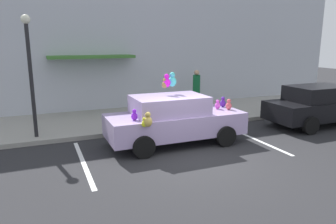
# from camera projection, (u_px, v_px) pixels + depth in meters

# --- Properties ---
(ground_plane) EXTENTS (60.00, 60.00, 0.00)m
(ground_plane) POSITION_uv_depth(u_px,v_px,m) (195.00, 160.00, 8.56)
(ground_plane) COLOR #262628
(sidewalk) EXTENTS (24.00, 4.00, 0.15)m
(sidewalk) POSITION_uv_depth(u_px,v_px,m) (140.00, 118.00, 13.05)
(sidewalk) COLOR gray
(sidewalk) RESTS_ON ground
(storefront_building) EXTENTS (24.00, 1.25, 6.40)m
(storefront_building) POSITION_uv_depth(u_px,v_px,m) (124.00, 41.00, 14.30)
(storefront_building) COLOR #B2B7C1
(storefront_building) RESTS_ON ground
(parking_stripe_front) EXTENTS (0.12, 3.60, 0.01)m
(parking_stripe_front) POSITION_uv_depth(u_px,v_px,m) (254.00, 138.00, 10.48)
(parking_stripe_front) COLOR silver
(parking_stripe_front) RESTS_ON ground
(parking_stripe_rear) EXTENTS (0.12, 3.60, 0.01)m
(parking_stripe_rear) POSITION_uv_depth(u_px,v_px,m) (83.00, 162.00, 8.39)
(parking_stripe_rear) COLOR silver
(parking_stripe_rear) RESTS_ON ground
(plush_covered_car) EXTENTS (4.29, 1.99, 2.23)m
(plush_covered_car) POSITION_uv_depth(u_px,v_px,m) (174.00, 119.00, 9.80)
(plush_covered_car) COLOR #A891C2
(plush_covered_car) RESTS_ON ground
(parked_sedan_behind) EXTENTS (4.42, 1.87, 1.54)m
(parked_sedan_behind) POSITION_uv_depth(u_px,v_px,m) (320.00, 105.00, 12.03)
(parked_sedan_behind) COLOR black
(parked_sedan_behind) RESTS_ON ground
(teddy_bear_on_sidewalk) EXTENTS (0.31, 0.26, 0.59)m
(teddy_bear_on_sidewalk) POSITION_uv_depth(u_px,v_px,m) (162.00, 116.00, 11.87)
(teddy_bear_on_sidewalk) COLOR beige
(teddy_bear_on_sidewalk) RESTS_ON sidewalk
(street_lamp_post) EXTENTS (0.28, 0.28, 3.82)m
(street_lamp_post) POSITION_uv_depth(u_px,v_px,m) (30.00, 64.00, 9.68)
(street_lamp_post) COLOR black
(street_lamp_post) RESTS_ON sidewalk
(pedestrian_near_shopfront) EXTENTS (0.34, 0.34, 1.75)m
(pedestrian_near_shopfront) POSITION_uv_depth(u_px,v_px,m) (196.00, 90.00, 14.68)
(pedestrian_near_shopfront) COLOR #13592E
(pedestrian_near_shopfront) RESTS_ON sidewalk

